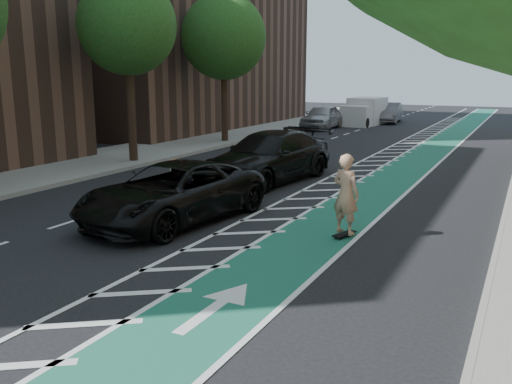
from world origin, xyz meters
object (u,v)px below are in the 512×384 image
Objects in this scene: suv_near at (173,193)px; barrel_a at (177,173)px; suv_far at (269,157)px; skateboarder at (346,194)px.

barrel_a is (-2.88, 4.22, -0.38)m from suv_near.
skateboarder is at bearing -41.77° from suv_far.
suv_near is 5.12m from barrel_a.
suv_far is 3.36m from barrel_a.
suv_far reaches higher than suv_near.
skateboarder is 7.17m from suv_far.
skateboarder reaches higher than suv_near.
suv_far reaches higher than barrel_a.
barrel_a is at bearing -137.55° from suv_far.
skateboarder is 4.56m from suv_near.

